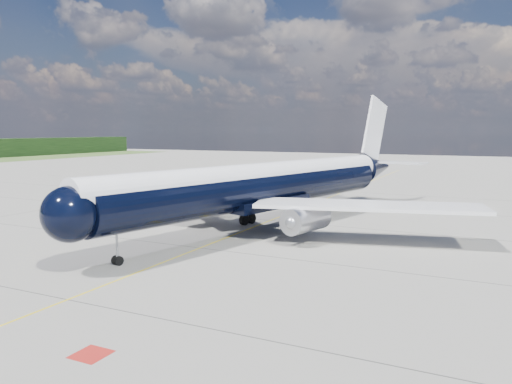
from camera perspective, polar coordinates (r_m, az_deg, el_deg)
ground at (r=61.84m, az=3.58°, el=-2.51°), size 320.00×320.00×0.00m
taxiway_centerline at (r=57.32m, az=1.66°, el=-3.26°), size 0.16×160.00×0.01m
red_marking at (r=25.41m, az=-18.32°, el=-17.20°), size 1.60×1.60×0.01m
main_airliner at (r=52.07m, az=1.74°, el=0.87°), size 41.44×51.27×15.02m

